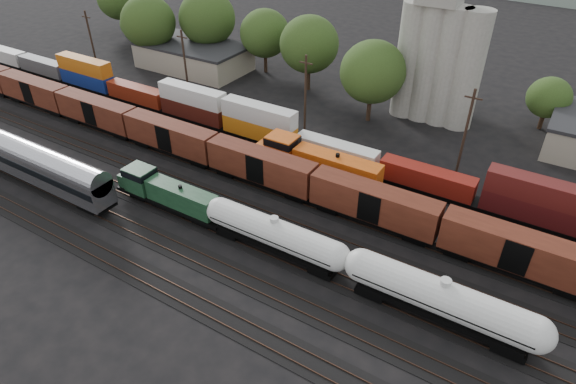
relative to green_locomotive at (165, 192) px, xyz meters
The scene contains 13 objects.
ground 16.76m from the green_locomotive, 17.54° to the left, with size 600.00×600.00×0.00m, color black.
tracks 16.76m from the green_locomotive, 17.54° to the left, with size 180.00×33.20×0.20m.
green_locomotive is the anchor object (origin of this frame).
tank_car_a 15.70m from the green_locomotive, ahead, with size 17.46×3.13×4.58m.
tank_car_b 33.44m from the green_locomotive, ahead, with size 18.82×3.37×4.93m.
passenger_coach 18.27m from the green_locomotive, 164.08° to the right, with size 26.27×3.24×5.97m.
orange_locomotive 19.29m from the green_locomotive, 51.06° to the left, with size 19.46×3.24×4.86m.
boxcar_string 10.04m from the green_locomotive, 92.77° to the left, with size 122.80×2.90×4.20m.
container_wall 20.05m from the green_locomotive, 93.85° to the left, with size 165.77×2.60×5.80m.
grain_silo 46.09m from the green_locomotive, 65.02° to the left, with size 13.40×5.00×29.00m.
industrial_sheds 46.09m from the green_locomotive, 60.85° to the left, with size 119.38×17.26×5.10m.
tree_band 43.34m from the green_locomotive, 80.66° to the left, with size 162.65×23.52×14.46m.
utility_poles 31.52m from the green_locomotive, 59.63° to the left, with size 122.20×0.36×12.00m.
Camera 1 is at (21.66, -37.58, 34.97)m, focal length 30.00 mm.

